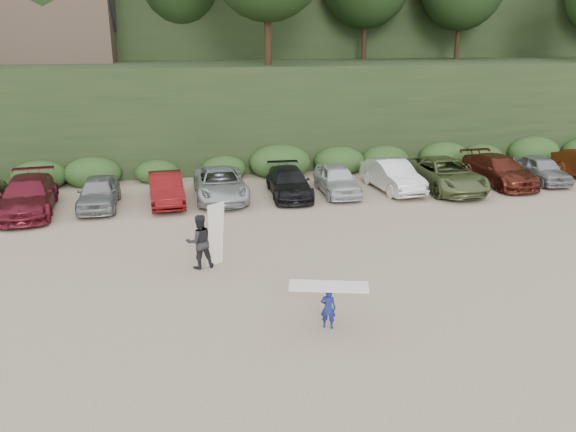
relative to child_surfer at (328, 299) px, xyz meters
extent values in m
plane|color=tan|center=(0.96, 3.08, -0.88)|extent=(120.00, 120.00, 0.00)
cube|color=black|center=(0.96, 25.08, 2.12)|extent=(80.00, 14.00, 6.00)
cube|color=black|center=(0.96, 43.08, 7.12)|extent=(90.00, 30.00, 16.00)
cube|color=#2B491E|center=(0.41, 17.58, -0.28)|extent=(46.20, 2.00, 1.20)
cube|color=brown|center=(-11.04, 27.08, 7.12)|extent=(8.00, 6.00, 4.00)
imported|color=maroon|center=(-10.35, 12.94, -0.08)|extent=(2.65, 5.66, 1.60)
imported|color=gray|center=(-7.32, 13.15, -0.15)|extent=(1.79, 4.30, 1.45)
imported|color=#5D0E0F|center=(-4.25, 13.15, -0.15)|extent=(1.75, 4.47, 1.45)
imported|color=#A9ABAF|center=(-1.63, 13.47, -0.14)|extent=(2.46, 5.30, 1.47)
imported|color=black|center=(1.75, 13.20, -0.19)|extent=(2.18, 4.83, 1.37)
imported|color=silver|center=(4.22, 13.12, -0.14)|extent=(1.89, 4.40, 1.48)
imported|color=silver|center=(7.21, 13.13, -0.09)|extent=(2.03, 4.87, 1.57)
imported|color=#556138|center=(9.94, 12.73, -0.07)|extent=(2.78, 5.84, 1.61)
imported|color=#4F1B12|center=(13.28, 13.10, -0.12)|extent=(2.30, 5.30, 1.52)
imported|color=gray|center=(15.85, 13.10, -0.17)|extent=(1.94, 4.25, 1.41)
imported|color=navy|center=(0.00, 0.00, -0.29)|extent=(0.51, 0.43, 1.17)
cube|color=silver|center=(0.00, 0.00, 0.37)|extent=(2.23, 1.17, 0.09)
imported|color=black|center=(-3.17, 4.97, 0.09)|extent=(1.06, 0.89, 1.92)
cube|color=silver|center=(-2.62, 5.07, 0.26)|extent=(0.71, 0.61, 2.27)
camera|label=1|loc=(-3.98, -13.29, 6.86)|focal=35.00mm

